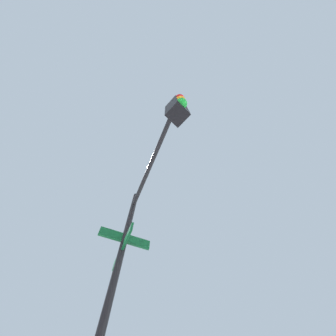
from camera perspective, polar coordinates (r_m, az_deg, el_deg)
The scene contains 1 object.
traffic_signal_near at distance 3.21m, azimuth -6.72°, elevation -8.16°, with size 1.48×3.09×5.38m.
Camera 1 is at (-5.15, -4.82, 1.16)m, focal length 21.02 mm.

